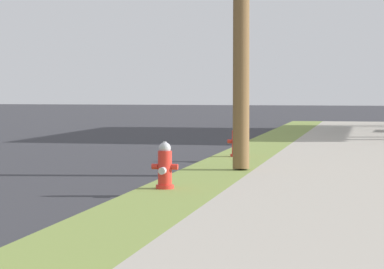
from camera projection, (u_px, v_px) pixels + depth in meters
name	position (u px, v px, depth m)	size (l,w,h in m)	color
fire_hydrant_second	(165.00, 168.00, 13.91)	(0.42, 0.38, 0.74)	red
fire_hydrant_third	(237.00, 142.00, 20.29)	(0.42, 0.37, 0.74)	red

